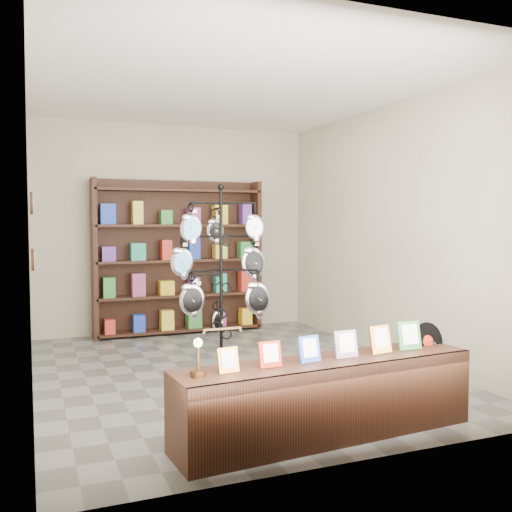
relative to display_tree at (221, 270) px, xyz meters
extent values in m
plane|color=slate|center=(0.28, 0.48, -1.14)|extent=(5.00, 5.00, 0.00)
plane|color=beige|center=(0.28, 2.98, 0.36)|extent=(4.00, 0.00, 4.00)
plane|color=beige|center=(0.28, -2.02, 0.36)|extent=(4.00, 0.00, 4.00)
plane|color=beige|center=(-1.72, 0.48, 0.36)|extent=(0.00, 5.00, 5.00)
plane|color=beige|center=(2.28, 0.48, 0.36)|extent=(0.00, 5.00, 5.00)
plane|color=white|center=(0.28, 0.48, 1.86)|extent=(5.00, 5.00, 0.00)
cylinder|color=black|center=(0.00, 0.00, -1.12)|extent=(0.44, 0.44, 0.03)
cylinder|color=black|center=(0.00, 0.00, -0.18)|extent=(0.04, 0.04, 1.92)
sphere|color=black|center=(0.00, 0.00, 0.80)|extent=(0.06, 0.06, 0.06)
ellipsoid|color=silver|center=(0.02, 0.20, -0.53)|extent=(0.10, 0.04, 0.20)
cube|color=tan|center=(-0.08, -0.26, -0.53)|extent=(0.37, 0.02, 0.04)
cube|color=black|center=(0.31, -1.56, -0.85)|extent=(2.40, 0.67, 0.58)
cube|color=orange|center=(-0.49, -1.62, -0.47)|extent=(0.15, 0.07, 0.17)
cube|color=#B0230E|center=(-0.17, -1.60, -0.47)|extent=(0.17, 0.07, 0.18)
cube|color=#263FA5|center=(0.15, -1.57, -0.46)|extent=(0.18, 0.07, 0.19)
cube|color=#E54C33|center=(0.48, -1.55, -0.45)|extent=(0.19, 0.07, 0.20)
cube|color=orange|center=(0.80, -1.52, -0.45)|extent=(0.20, 0.08, 0.21)
cube|color=#337233|center=(1.09, -1.50, -0.44)|extent=(0.21, 0.08, 0.22)
cylinder|color=black|center=(1.33, -1.43, -0.53)|extent=(0.33, 0.10, 0.32)
cylinder|color=#B0230E|center=(1.33, -1.43, -0.53)|extent=(0.11, 0.04, 0.11)
cylinder|color=#432913|center=(-0.70, -1.64, -0.54)|extent=(0.11, 0.11, 0.04)
cylinder|color=#432913|center=(-0.70, -1.64, -0.44)|extent=(0.02, 0.02, 0.15)
sphere|color=#FFBF59|center=(-0.70, -1.64, -0.33)|extent=(0.06, 0.06, 0.06)
cube|color=black|center=(0.28, 2.92, -0.04)|extent=(2.40, 0.04, 2.20)
cube|color=black|center=(-0.90, 2.76, -0.04)|extent=(0.06, 0.36, 2.20)
cube|color=black|center=(1.46, 2.76, -0.04)|extent=(0.06, 0.36, 2.20)
cube|color=black|center=(0.28, 2.76, -1.09)|extent=(2.36, 0.36, 0.04)
cube|color=black|center=(0.28, 2.76, -0.59)|extent=(2.36, 0.36, 0.03)
cube|color=black|center=(0.28, 2.76, -0.09)|extent=(2.36, 0.36, 0.04)
cube|color=black|center=(0.28, 2.76, 0.41)|extent=(2.36, 0.36, 0.04)
cube|color=black|center=(0.28, 2.76, 0.91)|extent=(2.36, 0.36, 0.04)
cylinder|color=black|center=(-1.69, 1.28, 0.66)|extent=(0.03, 0.24, 0.24)
cylinder|color=black|center=(-1.69, 1.28, 0.06)|extent=(0.03, 0.24, 0.24)
camera|label=1|loc=(-1.73, -5.23, 0.47)|focal=40.00mm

